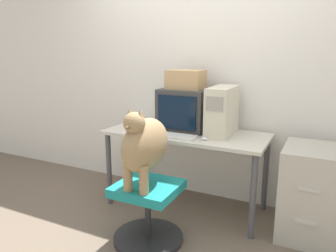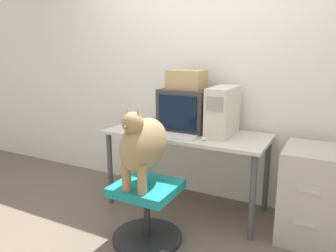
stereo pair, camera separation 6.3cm
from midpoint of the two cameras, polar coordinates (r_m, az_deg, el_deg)
The scene contains 11 objects.
ground_plane at distance 3.04m, azimuth 1.12°, elevation -16.23°, with size 12.00×12.00×0.00m, color #6B5B4C.
wall_back at distance 3.30m, azimuth 6.79°, elevation 9.73°, with size 8.00×0.05×2.60m.
desk at distance 3.06m, azimuth 3.86°, elevation -2.74°, with size 1.49×0.64×0.75m.
crt_monitor at distance 3.11m, azimuth 3.78°, elevation 2.93°, with size 0.45×0.40×0.39m.
pc_tower at distance 2.94m, azimuth 10.13°, elevation 2.56°, with size 0.19×0.45×0.43m.
keyboard at distance 2.87m, azimuth 1.00°, elevation -1.63°, with size 0.47×0.15×0.03m.
computer_mouse at distance 2.77m, azimuth 6.98°, elevation -2.26°, with size 0.06×0.04×0.03m.
office_chair at distance 2.67m, azimuth -2.99°, elevation -14.59°, with size 0.56×0.56×0.48m.
dog at distance 2.43m, azimuth -3.58°, elevation -3.18°, with size 0.25×0.54×0.62m.
filing_cabinet at distance 2.90m, azimuth 24.12°, elevation -10.74°, with size 0.44×0.54×0.75m.
cardboard_box at distance 3.08m, azimuth 3.89°, elevation 8.09°, with size 0.33×0.25×0.17m.
Camera 2 is at (1.21, -2.36, 1.50)m, focal length 35.00 mm.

